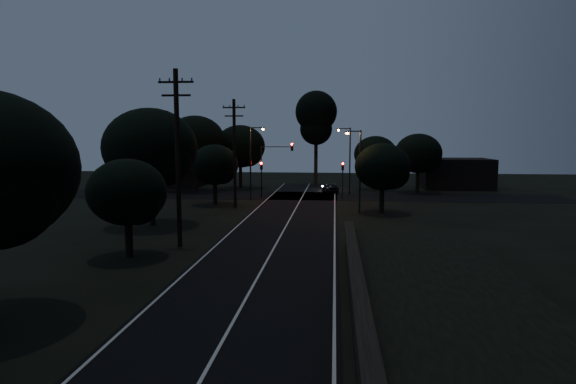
{
  "coord_description": "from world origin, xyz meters",
  "views": [
    {
      "loc": [
        3.7,
        -14.03,
        6.83
      ],
      "look_at": [
        0.0,
        24.0,
        2.5
      ],
      "focal_mm": 30.0,
      "sensor_mm": 36.0,
      "label": 1
    }
  ],
  "objects_px": {
    "signal_left": "(261,173)",
    "signal_right": "(343,173)",
    "utility_pole_far": "(234,152)",
    "streetlight_a": "(252,158)",
    "streetlight_c": "(358,165)",
    "tall_pine": "(316,117)",
    "utility_pole_mid": "(178,155)",
    "signal_mast": "(276,160)",
    "car": "(330,188)",
    "streetlight_b": "(348,156)"
  },
  "relations": [
    {
      "from": "utility_pole_far",
      "to": "signal_mast",
      "type": "xyz_separation_m",
      "value": [
        3.09,
        7.99,
        -1.15
      ]
    },
    {
      "from": "signal_right",
      "to": "streetlight_b",
      "type": "xyz_separation_m",
      "value": [
        0.71,
        4.01,
        1.8
      ]
    },
    {
      "from": "signal_left",
      "to": "signal_mast",
      "type": "xyz_separation_m",
      "value": [
        1.69,
        0.0,
        1.5
      ]
    },
    {
      "from": "utility_pole_far",
      "to": "tall_pine",
      "type": "bearing_deg",
      "value": 73.07
    },
    {
      "from": "utility_pole_mid",
      "to": "streetlight_c",
      "type": "distance_m",
      "value": 19.15
    },
    {
      "from": "signal_mast",
      "to": "car",
      "type": "height_order",
      "value": "signal_mast"
    },
    {
      "from": "streetlight_a",
      "to": "car",
      "type": "distance_m",
      "value": 12.35
    },
    {
      "from": "tall_pine",
      "to": "streetlight_c",
      "type": "relative_size",
      "value": 1.79
    },
    {
      "from": "utility_pole_mid",
      "to": "utility_pole_far",
      "type": "relative_size",
      "value": 1.05
    },
    {
      "from": "streetlight_a",
      "to": "streetlight_c",
      "type": "relative_size",
      "value": 1.07
    },
    {
      "from": "signal_right",
      "to": "signal_left",
      "type": "bearing_deg",
      "value": 180.0
    },
    {
      "from": "tall_pine",
      "to": "signal_right",
      "type": "xyz_separation_m",
      "value": [
        3.6,
        -15.01,
        -6.84
      ]
    },
    {
      "from": "tall_pine",
      "to": "streetlight_b",
      "type": "height_order",
      "value": "tall_pine"
    },
    {
      "from": "streetlight_b",
      "to": "streetlight_c",
      "type": "relative_size",
      "value": 1.07
    },
    {
      "from": "tall_pine",
      "to": "streetlight_b",
      "type": "bearing_deg",
      "value": -68.62
    },
    {
      "from": "utility_pole_far",
      "to": "signal_right",
      "type": "distance_m",
      "value": 13.53
    },
    {
      "from": "streetlight_b",
      "to": "car",
      "type": "distance_m",
      "value": 4.97
    },
    {
      "from": "car",
      "to": "signal_mast",
      "type": "bearing_deg",
      "value": 28.86
    },
    {
      "from": "streetlight_b",
      "to": "car",
      "type": "xyz_separation_m",
      "value": [
        -2.11,
        2.0,
        -4.03
      ]
    },
    {
      "from": "tall_pine",
      "to": "signal_left",
      "type": "xyz_separation_m",
      "value": [
        -5.6,
        -15.01,
        -6.84
      ]
    },
    {
      "from": "utility_pole_mid",
      "to": "car",
      "type": "height_order",
      "value": "utility_pole_mid"
    },
    {
      "from": "signal_left",
      "to": "signal_right",
      "type": "height_order",
      "value": "same"
    },
    {
      "from": "utility_pole_far",
      "to": "signal_right",
      "type": "relative_size",
      "value": 2.56
    },
    {
      "from": "tall_pine",
      "to": "streetlight_c",
      "type": "bearing_deg",
      "value": -79.07
    },
    {
      "from": "signal_mast",
      "to": "streetlight_b",
      "type": "height_order",
      "value": "streetlight_b"
    },
    {
      "from": "streetlight_a",
      "to": "streetlight_b",
      "type": "distance_m",
      "value": 12.19
    },
    {
      "from": "utility_pole_far",
      "to": "streetlight_b",
      "type": "distance_m",
      "value": 16.51
    },
    {
      "from": "utility_pole_far",
      "to": "streetlight_a",
      "type": "xyz_separation_m",
      "value": [
        0.69,
        6.0,
        -0.85
      ]
    },
    {
      "from": "utility_pole_mid",
      "to": "streetlight_c",
      "type": "xyz_separation_m",
      "value": [
        11.83,
        15.0,
        -1.39
      ]
    },
    {
      "from": "utility_pole_far",
      "to": "tall_pine",
      "type": "distance_m",
      "value": 24.4
    },
    {
      "from": "utility_pole_far",
      "to": "streetlight_a",
      "type": "bearing_deg",
      "value": 83.41
    },
    {
      "from": "streetlight_a",
      "to": "signal_left",
      "type": "bearing_deg",
      "value": 70.41
    },
    {
      "from": "tall_pine",
      "to": "signal_right",
      "type": "distance_m",
      "value": 16.89
    },
    {
      "from": "utility_pole_mid",
      "to": "signal_right",
      "type": "height_order",
      "value": "utility_pole_mid"
    },
    {
      "from": "tall_pine",
      "to": "signal_mast",
      "type": "relative_size",
      "value": 2.15
    },
    {
      "from": "signal_mast",
      "to": "streetlight_b",
      "type": "bearing_deg",
      "value": 25.99
    },
    {
      "from": "streetlight_c",
      "to": "tall_pine",
      "type": "bearing_deg",
      "value": 100.93
    },
    {
      "from": "signal_left",
      "to": "signal_right",
      "type": "bearing_deg",
      "value": 0.0
    },
    {
      "from": "utility_pole_far",
      "to": "utility_pole_mid",
      "type": "bearing_deg",
      "value": -90.0
    },
    {
      "from": "utility_pole_far",
      "to": "signal_mast",
      "type": "relative_size",
      "value": 1.68
    },
    {
      "from": "signal_right",
      "to": "streetlight_b",
      "type": "height_order",
      "value": "streetlight_b"
    },
    {
      "from": "tall_pine",
      "to": "signal_mast",
      "type": "height_order",
      "value": "tall_pine"
    },
    {
      "from": "signal_right",
      "to": "streetlight_a",
      "type": "xyz_separation_m",
      "value": [
        -9.91,
        -1.99,
        1.8
      ]
    },
    {
      "from": "streetlight_b",
      "to": "car",
      "type": "bearing_deg",
      "value": 136.5
    },
    {
      "from": "tall_pine",
      "to": "streetlight_c",
      "type": "xyz_separation_m",
      "value": [
        4.83,
        -25.0,
        -5.33
      ]
    },
    {
      "from": "utility_pole_far",
      "to": "signal_right",
      "type": "xyz_separation_m",
      "value": [
        10.6,
        7.99,
        -2.65
      ]
    },
    {
      "from": "tall_pine",
      "to": "signal_mast",
      "type": "bearing_deg",
      "value": -104.62
    },
    {
      "from": "signal_left",
      "to": "signal_mast",
      "type": "relative_size",
      "value": 0.66
    },
    {
      "from": "tall_pine",
      "to": "signal_left",
      "type": "bearing_deg",
      "value": -110.46
    },
    {
      "from": "signal_right",
      "to": "car",
      "type": "relative_size",
      "value": 1.15
    }
  ]
}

